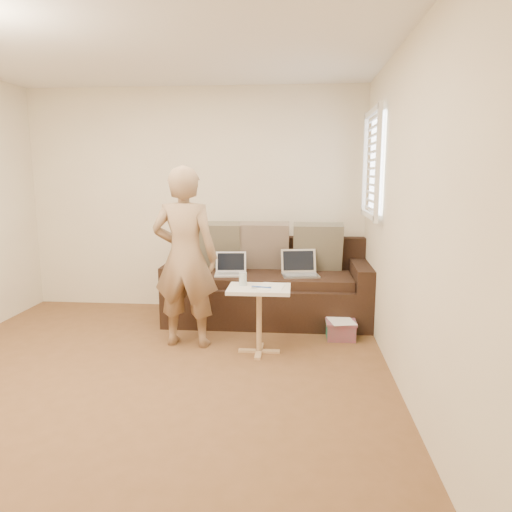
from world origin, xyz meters
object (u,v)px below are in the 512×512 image
object	(u,v)px
laptop_silver	(300,276)
striped_box	(341,329)
drinking_glass	(243,279)
laptop_white	(230,275)
person	(185,257)
sofa	(268,282)
side_table	(259,320)

from	to	relation	value
laptop_silver	striped_box	distance (m)	0.75
drinking_glass	laptop_white	bearing A→B (deg)	105.54
laptop_white	person	xyz separation A→B (m)	(-0.32, -0.75, 0.33)
drinking_glass	sofa	bearing A→B (deg)	80.04
person	drinking_glass	xyz separation A→B (m)	(0.55, -0.09, -0.17)
striped_box	side_table	bearing A→B (deg)	-150.34
person	striped_box	bearing A→B (deg)	-165.63
sofa	drinking_glass	size ratio (longest dim) A/B	18.33
person	drinking_glass	world-z (taller)	person
laptop_white	drinking_glass	bearing A→B (deg)	-80.09
sofa	drinking_glass	distance (m)	1.00
laptop_silver	laptop_white	xyz separation A→B (m)	(-0.76, -0.02, 0.00)
striped_box	sofa	bearing A→B (deg)	142.80
laptop_white	side_table	distance (m)	1.00
laptop_white	striped_box	size ratio (longest dim) A/B	1.13
person	striped_box	xyz separation A→B (m)	(1.47, 0.29, -0.75)
side_table	person	bearing A→B (deg)	168.19
sofa	drinking_glass	bearing A→B (deg)	-99.96
side_table	drinking_glass	world-z (taller)	drinking_glass
laptop_silver	laptop_white	size ratio (longest dim) A/B	1.15
laptop_white	drinking_glass	world-z (taller)	drinking_glass
sofa	side_table	size ratio (longest dim) A/B	3.60
laptop_white	striped_box	xyz separation A→B (m)	(1.16, -0.45, -0.43)
side_table	striped_box	xyz separation A→B (m)	(0.77, 0.44, -0.21)
sofa	drinking_glass	world-z (taller)	sofa
side_table	laptop_silver	bearing A→B (deg)	67.78
drinking_glass	person	bearing A→B (deg)	170.70
sofa	laptop_white	bearing A→B (deg)	-163.16
laptop_silver	person	bearing A→B (deg)	-154.09
side_table	striped_box	size ratio (longest dim) A/B	2.06
laptop_white	side_table	size ratio (longest dim) A/B	0.55
laptop_silver	person	world-z (taller)	person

